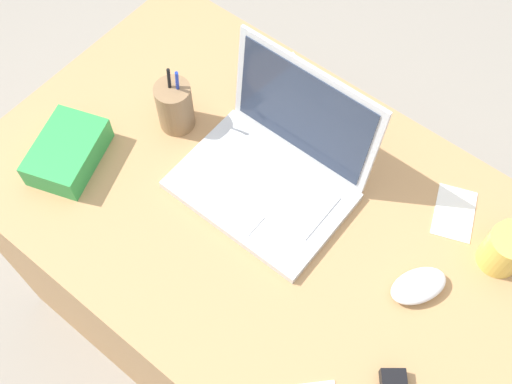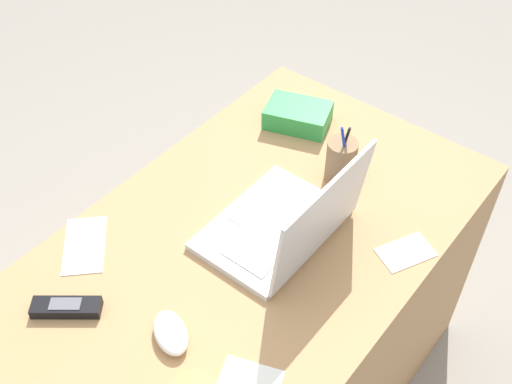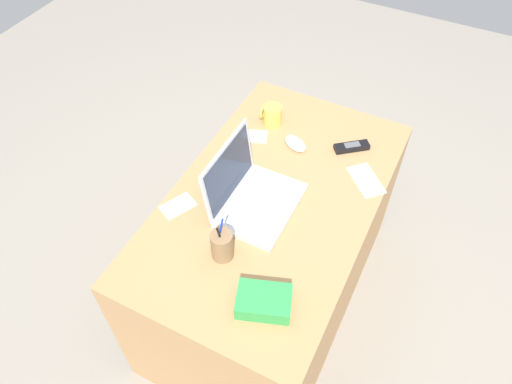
% 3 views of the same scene
% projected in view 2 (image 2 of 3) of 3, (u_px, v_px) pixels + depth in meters
% --- Properties ---
extents(desk, '(1.26, 0.75, 0.74)m').
position_uv_depth(desk, '(248.00, 331.00, 1.73)').
color(desk, tan).
rests_on(desk, ground).
extents(laptop, '(0.34, 0.27, 0.25)m').
position_uv_depth(laptop, '(287.00, 224.00, 1.44)').
color(laptop, silver).
rests_on(laptop, desk).
extents(computer_mouse, '(0.11, 0.13, 0.03)m').
position_uv_depth(computer_mouse, '(171.00, 333.00, 1.28)').
color(computer_mouse, white).
rests_on(computer_mouse, desk).
extents(cordless_phone, '(0.12, 0.14, 0.03)m').
position_uv_depth(cordless_phone, '(66.00, 307.00, 1.33)').
color(cordless_phone, black).
rests_on(cordless_phone, desk).
extents(pen_holder, '(0.08, 0.08, 0.18)m').
position_uv_depth(pen_holder, '(341.00, 160.00, 1.59)').
color(pen_holder, olive).
rests_on(pen_holder, desk).
extents(snack_bag, '(0.17, 0.20, 0.06)m').
position_uv_depth(snack_bag, '(298.00, 115.00, 1.76)').
color(snack_bag, green).
rests_on(snack_bag, desk).
extents(paper_note_near_laptop, '(0.12, 0.14, 0.00)m').
position_uv_depth(paper_note_near_laptop, '(250.00, 380.00, 1.22)').
color(paper_note_near_laptop, white).
rests_on(paper_note_near_laptop, desk).
extents(paper_note_left, '(0.19, 0.19, 0.00)m').
position_uv_depth(paper_note_left, '(85.00, 245.00, 1.46)').
color(paper_note_left, white).
rests_on(paper_note_left, desk).
extents(paper_note_right, '(0.15, 0.13, 0.00)m').
position_uv_depth(paper_note_right, '(406.00, 252.00, 1.45)').
color(paper_note_right, white).
rests_on(paper_note_right, desk).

